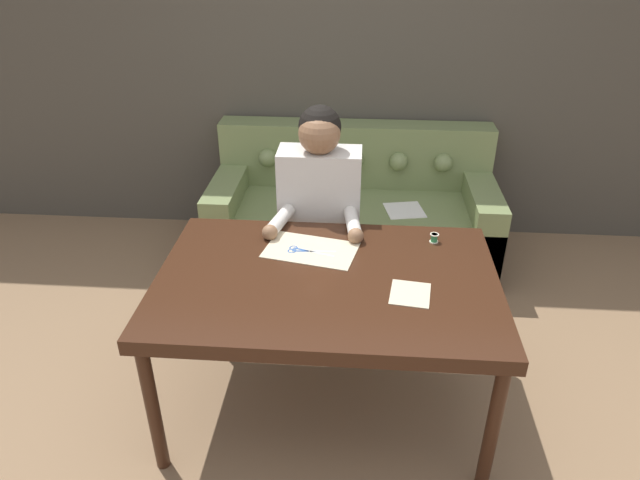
% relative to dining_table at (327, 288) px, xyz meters
% --- Properties ---
extents(ground_plane, '(16.00, 16.00, 0.00)m').
position_rel_dining_table_xyz_m(ground_plane, '(-0.02, -0.05, -0.70)').
color(ground_plane, '#846647').
extents(wall_back, '(8.00, 0.06, 2.60)m').
position_rel_dining_table_xyz_m(wall_back, '(-0.02, 1.95, 0.60)').
color(wall_back, '#474238').
rests_on(wall_back, ground_plane).
extents(dining_table, '(1.55, 1.03, 0.76)m').
position_rel_dining_table_xyz_m(dining_table, '(0.00, 0.00, 0.00)').
color(dining_table, '#381E11').
rests_on(dining_table, ground_plane).
extents(couch, '(1.96, 0.88, 0.90)m').
position_rel_dining_table_xyz_m(couch, '(0.09, 1.52, -0.38)').
color(couch, olive).
rests_on(couch, ground_plane).
extents(person, '(0.51, 0.56, 1.34)m').
position_rel_dining_table_xyz_m(person, '(-0.09, 0.69, 0.00)').
color(person, '#33281E').
rests_on(person, ground_plane).
extents(pattern_paper_main, '(0.48, 0.36, 0.00)m').
position_rel_dining_table_xyz_m(pattern_paper_main, '(-0.09, 0.23, 0.07)').
color(pattern_paper_main, beige).
rests_on(pattern_paper_main, dining_table).
extents(pattern_paper_offcut, '(0.19, 0.21, 0.00)m').
position_rel_dining_table_xyz_m(pattern_paper_offcut, '(0.37, -0.11, 0.07)').
color(pattern_paper_offcut, beige).
rests_on(pattern_paper_offcut, dining_table).
extents(scissors, '(0.24, 0.09, 0.01)m').
position_rel_dining_table_xyz_m(scissors, '(-0.13, 0.21, 0.07)').
color(scissors, silver).
rests_on(scissors, dining_table).
extents(thread_spool, '(0.04, 0.04, 0.05)m').
position_rel_dining_table_xyz_m(thread_spool, '(0.51, 0.35, 0.09)').
color(thread_spool, '#338C4C').
rests_on(thread_spool, dining_table).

